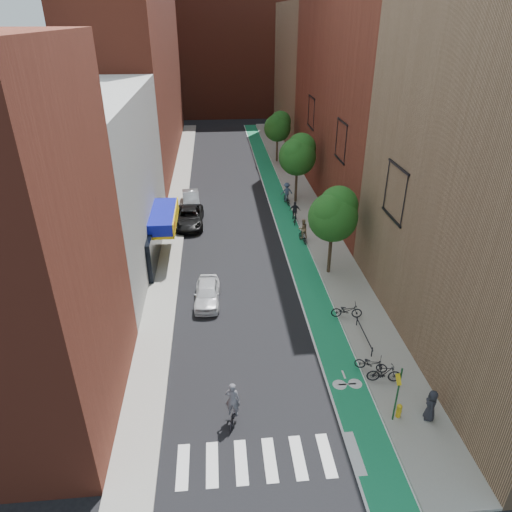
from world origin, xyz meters
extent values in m
plane|color=black|center=(0.00, 0.00, 0.00)|extent=(160.00, 160.00, 0.00)
cube|color=#157A51|center=(4.00, 26.00, 0.01)|extent=(2.00, 68.00, 0.01)
cube|color=gray|center=(-6.00, 26.00, 0.07)|extent=(2.00, 68.00, 0.15)
cube|color=gray|center=(6.50, 26.00, 0.07)|extent=(3.00, 68.00, 0.15)
cube|color=silver|center=(-11.00, 14.00, 6.00)|extent=(8.00, 20.00, 12.00)
cube|color=maroon|center=(-11.00, 42.00, 11.00)|extent=(8.00, 36.00, 22.00)
cube|color=#8C6B4C|center=(12.00, 2.00, 9.00)|extent=(8.00, 20.00, 18.00)
cube|color=maroon|center=(12.00, 26.00, 11.00)|extent=(8.00, 28.00, 22.00)
cube|color=#8C6B4C|center=(12.00, 50.00, 9.00)|extent=(8.00, 20.00, 18.00)
cube|color=maroon|center=(0.00, 72.00, 10.00)|extent=(30.00, 14.00, 20.00)
cylinder|color=#332619|center=(5.60, 10.00, 1.65)|extent=(0.24, 0.24, 3.30)
sphere|color=#15521A|center=(5.60, 10.00, 4.38)|extent=(3.36, 3.36, 3.36)
sphere|color=#15521A|center=(6.00, 10.30, 5.10)|extent=(2.64, 2.64, 2.64)
sphere|color=#15521A|center=(5.30, 9.70, 4.86)|extent=(2.40, 2.40, 2.40)
cylinder|color=#332619|center=(5.60, 24.00, 1.73)|extent=(0.24, 0.24, 3.47)
sphere|color=#15521A|center=(5.60, 24.00, 4.60)|extent=(3.53, 3.53, 3.53)
sphere|color=#15521A|center=(6.00, 24.30, 5.36)|extent=(2.77, 2.77, 2.77)
sphere|color=#15521A|center=(5.30, 23.70, 5.10)|extent=(2.52, 2.52, 2.52)
cylinder|color=#332619|center=(5.60, 38.00, 1.59)|extent=(0.24, 0.24, 3.19)
sphere|color=#15521A|center=(5.60, 38.00, 4.23)|extent=(3.25, 3.25, 3.25)
sphere|color=#15521A|center=(6.00, 38.30, 4.93)|extent=(2.55, 2.55, 2.55)
sphere|color=#15521A|center=(5.30, 37.70, 4.70)|extent=(2.32, 2.32, 2.32)
cylinder|color=#194C26|center=(5.40, -3.50, 1.65)|extent=(0.08, 0.08, 3.00)
cube|color=yellow|center=(5.32, -3.50, 2.55)|extent=(0.02, 0.71, 0.71)
imported|color=silver|center=(-3.00, 7.13, 0.67)|extent=(1.74, 3.99, 1.34)
imported|color=black|center=(-4.60, 19.50, 0.73)|extent=(2.47, 5.27, 1.46)
imported|color=#919599|center=(-4.60, 23.99, 0.72)|extent=(1.90, 4.50, 1.44)
imported|color=black|center=(-1.82, -2.81, 0.40)|extent=(0.86, 1.59, 0.79)
imported|color=#56555D|center=(-1.82, -2.71, 1.26)|extent=(0.75, 0.58, 1.83)
imported|color=black|center=(4.70, 15.23, 0.48)|extent=(0.78, 1.64, 0.95)
imported|color=#987B59|center=(4.70, 15.33, 1.16)|extent=(0.90, 0.77, 1.61)
imported|color=black|center=(4.70, 19.09, 0.40)|extent=(0.80, 1.60, 0.80)
imported|color=#21232A|center=(4.70, 19.19, 1.16)|extent=(1.01, 0.56, 1.62)
imported|color=black|center=(4.68, 23.72, 0.55)|extent=(0.78, 1.89, 1.10)
imported|color=#3C4F6C|center=(4.68, 23.82, 1.25)|extent=(1.24, 0.83, 1.79)
imported|color=black|center=(5.40, 4.46, 0.64)|extent=(1.94, 0.90, 0.98)
imported|color=black|center=(5.79, -1.08, 0.67)|extent=(1.77, 0.72, 1.04)
imported|color=black|center=(5.40, -0.23, 0.59)|extent=(1.76, 1.20, 0.88)
imported|color=#212229|center=(7.04, -3.58, 0.95)|extent=(0.72, 0.89, 1.59)
cylinder|color=gold|center=(5.71, -3.35, 0.42)|extent=(0.23, 0.23, 0.54)
sphere|color=gold|center=(5.71, -3.35, 0.75)|extent=(0.25, 0.25, 0.25)
camera|label=1|loc=(-2.15, -17.69, 16.44)|focal=32.00mm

